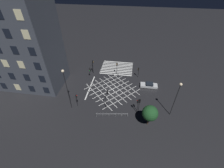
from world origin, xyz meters
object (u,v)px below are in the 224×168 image
at_px(traffic_light_median_north, 107,96).
at_px(street_tree_near, 150,113).
at_px(traffic_light_se_cross, 91,68).
at_px(waiting_car, 149,85).
at_px(traffic_light_nw_main, 138,104).
at_px(street_lamp_west, 178,92).
at_px(traffic_light_ne_main, 77,98).
at_px(traffic_light_sw_main, 138,70).
at_px(traffic_light_nw_cross, 139,103).
at_px(street_lamp_east, 65,82).
at_px(traffic_light_median_south, 117,66).
at_px(traffic_light_se_main, 93,64).

distance_m(traffic_light_median_north, street_tree_near, 10.17).
bearing_deg(traffic_light_se_cross, waiting_car, 80.11).
bearing_deg(traffic_light_median_north, street_tree_near, -114.60).
relative_size(traffic_light_nw_main, street_lamp_west, 0.46).
xyz_separation_m(traffic_light_ne_main, traffic_light_sw_main, (-13.55, -13.55, -0.17)).
bearing_deg(traffic_light_nw_main, traffic_light_nw_cross, -140.53).
height_order(traffic_light_nw_main, street_lamp_east, street_lamp_east).
bearing_deg(traffic_light_nw_cross, street_lamp_east, 93.92).
height_order(traffic_light_median_north, street_lamp_east, street_lamp_east).
xyz_separation_m(traffic_light_se_cross, traffic_light_sw_main, (-13.54, -1.19, -0.13)).
distance_m(street_lamp_west, waiting_car, 11.55).
distance_m(traffic_light_nw_cross, traffic_light_sw_main, 13.33).
xyz_separation_m(traffic_light_ne_main, waiting_car, (-16.58, -9.47, -1.93)).
bearing_deg(waiting_car, street_lamp_west, 115.23).
relative_size(traffic_light_median_south, traffic_light_ne_main, 1.13).
xyz_separation_m(traffic_light_median_north, street_lamp_west, (-14.18, 0.87, 3.73)).
bearing_deg(traffic_light_median_north, traffic_light_se_main, 27.16).
distance_m(traffic_light_nw_cross, traffic_light_nw_main, 0.48).
bearing_deg(street_tree_near, waiting_car, -93.46).
xyz_separation_m(traffic_light_median_south, traffic_light_nw_cross, (-6.55, 14.03, 0.01)).
xyz_separation_m(traffic_light_nw_main, street_lamp_west, (-7.30, -0.59, 3.67)).
bearing_deg(traffic_light_ne_main, street_tree_near, -10.11).
xyz_separation_m(traffic_light_median_north, traffic_light_sw_main, (-6.94, -12.15, -0.48)).
height_order(traffic_light_ne_main, traffic_light_nw_cross, traffic_light_nw_cross).
bearing_deg(traffic_light_ne_main, traffic_light_nw_main, -0.27).
distance_m(traffic_light_median_south, waiting_car, 10.67).
xyz_separation_m(street_lamp_east, street_lamp_west, (-22.04, -1.33, -0.97)).
bearing_deg(traffic_light_median_south, street_tree_near, 26.51).
height_order(traffic_light_se_cross, traffic_light_median_north, traffic_light_median_north).
relative_size(traffic_light_median_north, traffic_light_nw_cross, 0.98).
relative_size(traffic_light_ne_main, traffic_light_nw_cross, 0.89).
bearing_deg(traffic_light_se_main, street_lamp_west, -32.66).
bearing_deg(traffic_light_nw_main, traffic_light_sw_main, -90.21).
xyz_separation_m(traffic_light_se_main, waiting_car, (-16.25, 4.18, -2.57)).
bearing_deg(traffic_light_sw_main, traffic_light_median_south, -6.56).
bearing_deg(traffic_light_ne_main, traffic_light_se_main, 88.63).
relative_size(traffic_light_se_cross, street_lamp_east, 0.32).
relative_size(traffic_light_median_north, street_lamp_west, 0.44).
height_order(traffic_light_nw_cross, waiting_car, traffic_light_nw_cross).
bearing_deg(traffic_light_nw_cross, traffic_light_ne_main, 90.99).
bearing_deg(traffic_light_median_south, traffic_light_se_main, -84.94).
distance_m(traffic_light_ne_main, traffic_light_se_main, 13.67).
relative_size(traffic_light_median_north, traffic_light_se_main, 0.88).
distance_m(traffic_light_median_north, traffic_light_nw_main, 7.04).
xyz_separation_m(traffic_light_median_south, traffic_light_se_cross, (7.30, 1.91, -0.34)).
bearing_deg(street_tree_near, street_lamp_east, -6.77).
relative_size(traffic_light_nw_main, street_tree_near, 0.80).
distance_m(traffic_light_sw_main, street_lamp_west, 15.48).
xyz_separation_m(traffic_light_nw_main, traffic_light_sw_main, (-0.05, -13.62, -0.54)).
xyz_separation_m(traffic_light_se_cross, street_lamp_west, (-20.78, 11.83, 4.08)).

